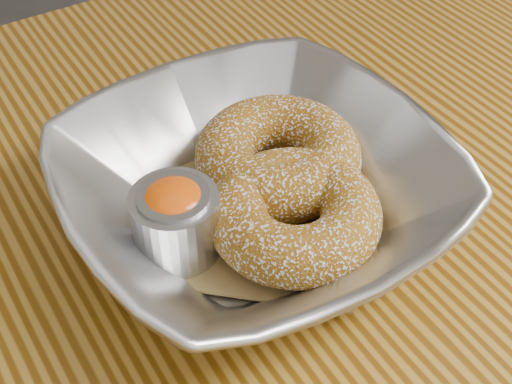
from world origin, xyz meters
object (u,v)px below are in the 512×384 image
table (346,322)px  ramekin (176,219)px  donut_back (278,156)px  donut_front (294,215)px  serving_bowl (256,191)px

table → ramekin: ramekin is taller
donut_back → donut_front: donut_back is taller
donut_back → ramekin: bearing=-166.6°
table → donut_front: (-0.04, 0.02, 0.13)m
serving_bowl → donut_back: serving_bowl is taller
table → serving_bowl: bearing=138.1°
table → ramekin: size_ratio=21.22×
serving_bowl → ramekin: size_ratio=4.49×
donut_back → donut_front: bearing=-112.6°
table → serving_bowl: (-0.05, 0.05, 0.13)m
serving_bowl → donut_back: bearing=34.6°
serving_bowl → ramekin: bearing=179.7°
donut_back → ramekin: 0.09m
serving_bowl → ramekin: same height
serving_bowl → donut_front: bearing=-72.3°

